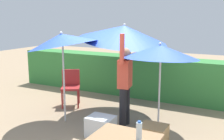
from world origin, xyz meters
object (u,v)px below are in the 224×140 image
(person_vendor, at_px, (125,82))
(bottle_water, at_px, (139,131))
(umbrella_orange, at_px, (160,52))
(cooler_box, at_px, (101,127))
(crate_cardboard, at_px, (153,136))
(umbrella_yellow, at_px, (62,40))
(umbrella_rainbow, at_px, (124,33))
(chair_plastic, at_px, (71,85))

(person_vendor, xyz_separation_m, bottle_water, (1.05, -1.91, -0.06))
(umbrella_orange, bearing_deg, cooler_box, -133.44)
(umbrella_orange, relative_size, crate_cardboard, 3.83)
(umbrella_yellow, xyz_separation_m, cooler_box, (1.04, -0.27, -1.54))
(umbrella_yellow, relative_size, cooler_box, 4.11)
(umbrella_rainbow, height_order, umbrella_orange, umbrella_rainbow)
(cooler_box, relative_size, crate_cardboard, 1.09)
(umbrella_rainbow, xyz_separation_m, chair_plastic, (-1.34, -0.20, -1.31))
(person_vendor, bearing_deg, cooler_box, -108.00)
(umbrella_orange, distance_m, person_vendor, 0.90)
(umbrella_orange, distance_m, cooler_box, 1.80)
(umbrella_orange, bearing_deg, umbrella_yellow, -162.25)
(bottle_water, bearing_deg, umbrella_yellow, 145.60)
(crate_cardboard, height_order, bottle_water, bottle_water)
(umbrella_yellow, distance_m, person_vendor, 1.51)
(cooler_box, bearing_deg, crate_cardboard, 4.29)
(umbrella_yellow, distance_m, crate_cardboard, 2.55)
(umbrella_rainbow, relative_size, chair_plastic, 2.46)
(umbrella_yellow, relative_size, person_vendor, 1.06)
(umbrella_rainbow, bearing_deg, chair_plastic, -171.35)
(cooler_box, height_order, bottle_water, bottle_water)
(chair_plastic, bearing_deg, bottle_water, -41.91)
(umbrella_rainbow, bearing_deg, umbrella_orange, -28.67)
(umbrella_yellow, height_order, person_vendor, umbrella_yellow)
(chair_plastic, relative_size, crate_cardboard, 1.99)
(person_vendor, height_order, cooler_box, person_vendor)
(umbrella_rainbow, relative_size, cooler_box, 4.51)
(umbrella_rainbow, bearing_deg, crate_cardboard, -48.43)
(umbrella_rainbow, height_order, umbrella_yellow, umbrella_rainbow)
(chair_plastic, distance_m, cooler_box, 2.00)
(umbrella_rainbow, height_order, cooler_box, umbrella_rainbow)
(chair_plastic, bearing_deg, umbrella_rainbow, 8.65)
(crate_cardboard, xyz_separation_m, bottle_water, (0.26, -1.37, 0.68))
(umbrella_orange, xyz_separation_m, person_vendor, (-0.62, -0.25, -0.60))
(umbrella_orange, distance_m, crate_cardboard, 1.57)
(umbrella_yellow, xyz_separation_m, bottle_water, (2.29, -1.57, -0.86))
(chair_plastic, height_order, crate_cardboard, chair_plastic)
(umbrella_yellow, bearing_deg, chair_plastic, 118.58)
(crate_cardboard, bearing_deg, umbrella_rainbow, 131.57)
(person_vendor, distance_m, bottle_water, 2.18)
(person_vendor, bearing_deg, umbrella_rainbow, 116.92)
(umbrella_rainbow, bearing_deg, umbrella_yellow, -125.41)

